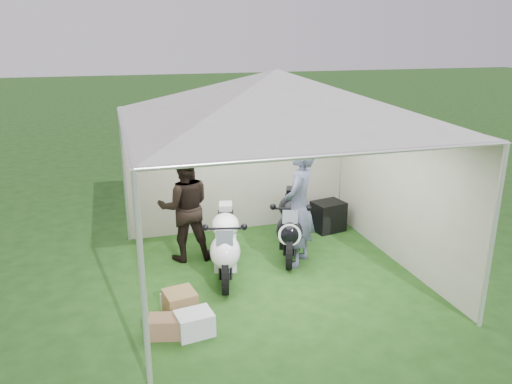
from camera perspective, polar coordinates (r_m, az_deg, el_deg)
ground at (r=7.56m, az=2.11°, el=-9.47°), size 80.00×80.00×0.00m
canopy_tent at (r=6.81m, az=2.27°, el=10.32°), size 5.66×5.66×3.00m
motorcycle_white at (r=7.37m, az=-3.51°, el=-5.77°), size 0.71×1.86×0.93m
motorcycle_black at (r=8.09m, az=3.99°, el=-3.54°), size 0.95×1.82×0.94m
paddock_stand at (r=9.04m, az=4.08°, el=-3.82°), size 0.44×0.36×0.29m
person_dark_jacket at (r=7.84m, az=-8.16°, el=-1.70°), size 0.88×0.71×1.74m
person_blue_jacket at (r=7.59m, az=4.97°, el=-1.61°), size 0.79×0.82×1.90m
equipment_box at (r=9.19m, az=8.23°, el=-2.74°), size 0.62×0.54×0.54m
crate_0 at (r=6.19m, az=-7.05°, el=-14.69°), size 0.47×0.39×0.28m
crate_1 at (r=6.56m, az=-8.66°, el=-12.51°), size 0.44×0.44×0.34m
crate_2 at (r=6.68m, az=-9.17°, el=-12.43°), size 0.37×0.33×0.24m
crate_3 at (r=6.22m, az=-10.40°, el=-14.88°), size 0.43×0.34×0.25m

